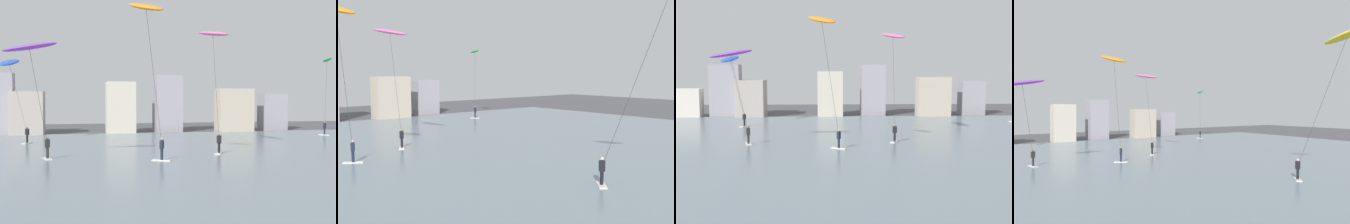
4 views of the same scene
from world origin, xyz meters
The scene contains 7 objects.
water_bay centered at (0.00, 30.99, 0.05)m, with size 84.00×52.00×0.10m, color slate.
far_shore_buildings centered at (-0.47, 58.35, 3.16)m, with size 46.16×5.41×7.62m.
kitesurfer_purple centered at (-8.71, 33.35, 7.51)m, with size 3.89×3.00×8.40m.
kitesurfer_yellow centered at (9.74, 14.24, 9.93)m, with size 2.36×5.53×11.33m.
kitesurfer_pink centered at (5.51, 36.91, 9.32)m, with size 2.46×4.65×10.32m.
kitesurfer_green centered at (24.87, 51.15, 8.25)m, with size 3.07×4.39×9.59m.
kitesurfer_orange centered at (-0.93, 30.85, 9.13)m, with size 3.34×3.22×10.97m.
Camera 4 is at (-11.38, 3.09, 5.47)m, focal length 31.42 mm.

